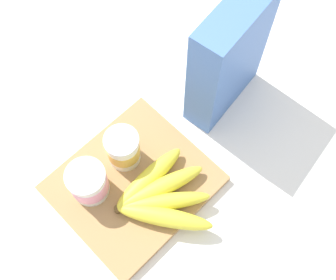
% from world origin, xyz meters
% --- Properties ---
extents(ground_plane, '(2.40, 2.40, 0.00)m').
position_xyz_m(ground_plane, '(0.00, 0.00, 0.00)').
color(ground_plane, silver).
extents(cutting_board, '(0.29, 0.26, 0.02)m').
position_xyz_m(cutting_board, '(0.00, 0.00, 0.01)').
color(cutting_board, '#A37A4C').
rests_on(cutting_board, ground_plane).
extents(cereal_box, '(0.20, 0.09, 0.28)m').
position_xyz_m(cereal_box, '(0.28, 0.02, 0.14)').
color(cereal_box, '#4770B7').
rests_on(cereal_box, ground_plane).
extents(yogurt_cup_front, '(0.08, 0.08, 0.08)m').
position_xyz_m(yogurt_cup_front, '(-0.07, 0.05, 0.06)').
color(yogurt_cup_front, white).
rests_on(yogurt_cup_front, cutting_board).
extents(yogurt_cup_back, '(0.07, 0.07, 0.09)m').
position_xyz_m(yogurt_cup_back, '(0.03, 0.05, 0.06)').
color(yogurt_cup_back, white).
rests_on(yogurt_cup_back, cutting_board).
extents(banana_bunch, '(0.19, 0.18, 0.04)m').
position_xyz_m(banana_bunch, '(0.01, -0.06, 0.04)').
color(banana_bunch, yellow).
rests_on(banana_bunch, cutting_board).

